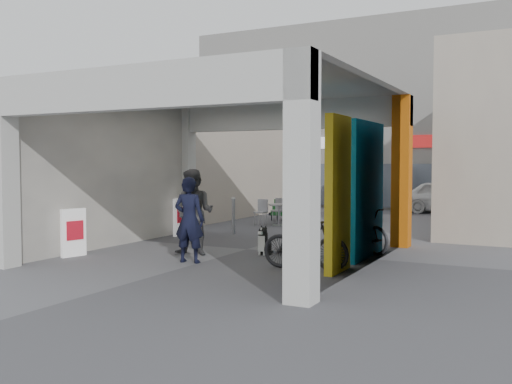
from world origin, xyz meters
The scene contains 21 objects.
ground centered at (0.00, 0.00, 0.00)m, with size 90.00×90.00×0.00m, color #5B5B60.
arcade_canopy centered at (0.54, -0.82, 2.30)m, with size 6.40×6.45×6.40m.
far_building centered at (0.00, 13.99, 3.99)m, with size 18.00×4.08×8.00m.
plaza_bldg_left centered at (-4.50, 7.50, 2.50)m, with size 2.00×9.00×5.00m, color #B2A794.
plaza_bldg_right centered at (4.50, 7.50, 2.50)m, with size 2.00×9.00×5.00m, color #B2A794.
bollard_left centered at (-1.66, 2.33, 0.49)m, with size 0.09×0.09×0.98m, color gray.
bollard_center centered at (0.03, 2.56, 0.44)m, with size 0.09×0.09×0.88m, color gray.
bollard_right centered at (1.75, 2.35, 0.49)m, with size 0.09×0.09×0.98m, color gray.
advert_board_near centered at (-2.75, -2.52, 0.51)m, with size 0.22×0.55×1.00m.
advert_board_far centered at (-2.75, 1.30, 0.51)m, with size 0.15×0.56×1.00m.
cafe_set centered at (-1.51, 4.97, 0.29)m, with size 1.33×1.08×0.81m.
produce_stand centered at (-1.78, 6.15, 0.28)m, with size 1.08×0.59×0.71m.
crate_stack centered at (0.82, 7.50, 0.28)m, with size 0.51×0.43×0.56m.
border_collie centered at (0.68, -0.49, 0.25)m, with size 0.23×0.45×0.63m.
man_with_dog centered at (-0.20, -2.01, 0.84)m, with size 0.61×0.40×1.68m, color black.
man_back_turned centered at (-0.62, -1.20, 0.91)m, with size 0.88×0.69×1.82m, color #444447.
man_elderly centered at (2.27, 0.72, 0.81)m, with size 0.79×0.51×1.62m, color #5B8EB1.
man_crates centered at (0.46, 7.70, 0.85)m, with size 1.00×0.41×1.70m, color black.
bicycle_front centered at (2.30, 0.74, 0.49)m, with size 0.65×1.85×0.97m, color black.
bicycle_rear centered at (2.10, -1.67, 0.49)m, with size 0.46×1.62×0.98m, color black.
white_van centered at (2.63, 11.50, 0.64)m, with size 1.51×3.74×1.28m, color white.
Camera 1 is at (6.03, -11.27, 1.97)m, focal length 40.00 mm.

